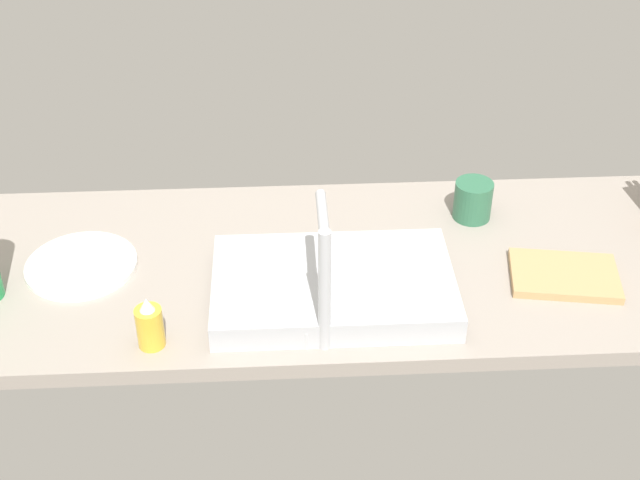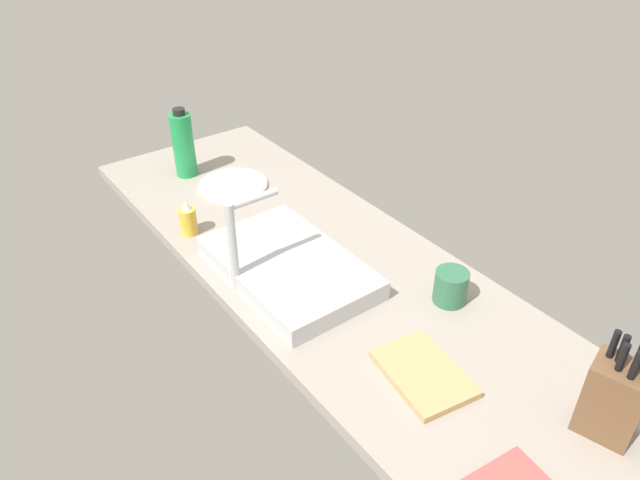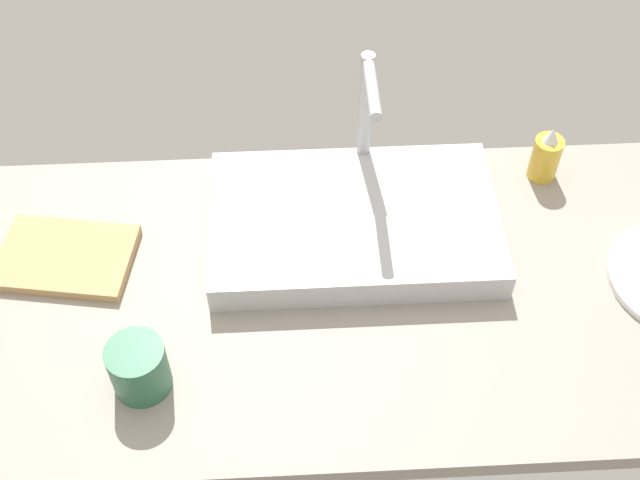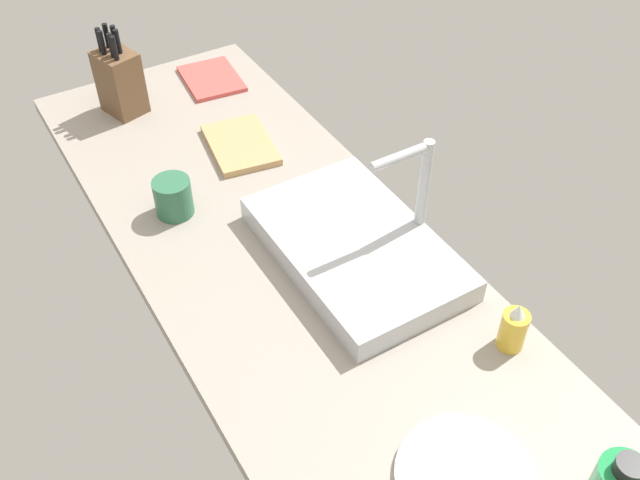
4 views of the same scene
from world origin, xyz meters
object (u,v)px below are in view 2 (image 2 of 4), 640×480
(cutting_board, at_px, (423,373))
(soap_bottle, at_px, (188,220))
(knife_block, at_px, (614,397))
(faucet, at_px, (238,238))
(coffee_mug, at_px, (451,287))
(water_bottle, at_px, (183,144))
(sink_basin, at_px, (288,267))
(dinner_plate, at_px, (233,185))

(cutting_board, distance_m, soap_bottle, 0.87)
(cutting_board, relative_size, soap_bottle, 1.97)
(knife_block, distance_m, soap_bottle, 1.24)
(faucet, distance_m, coffee_mug, 0.57)
(knife_block, xyz_separation_m, water_bottle, (1.54, 0.19, 0.02))
(water_bottle, relative_size, coffee_mug, 2.73)
(cutting_board, bearing_deg, coffee_mug, -58.34)
(cutting_board, bearing_deg, sink_basin, 4.04)
(coffee_mug, bearing_deg, soap_bottle, 29.95)
(faucet, bearing_deg, water_bottle, -14.22)
(sink_basin, height_order, coffee_mug, coffee_mug)
(knife_block, height_order, coffee_mug, knife_block)
(water_bottle, xyz_separation_m, coffee_mug, (-1.07, -0.24, -0.07))
(coffee_mug, bearing_deg, dinner_plate, 9.65)
(coffee_mug, bearing_deg, knife_block, 174.06)
(dinner_plate, bearing_deg, water_bottle, 25.50)
(cutting_board, distance_m, dinner_plate, 1.04)
(faucet, height_order, water_bottle, faucet)
(sink_basin, xyz_separation_m, soap_bottle, (0.36, 0.12, 0.02))
(knife_block, xyz_separation_m, soap_bottle, (1.18, 0.36, -0.05))
(water_bottle, bearing_deg, cutting_board, 179.58)
(cutting_board, distance_m, coffee_mug, 0.29)
(faucet, distance_m, water_bottle, 0.72)
(faucet, relative_size, cutting_board, 1.21)
(faucet, xyz_separation_m, soap_bottle, (0.33, -0.01, -0.11))
(sink_basin, xyz_separation_m, water_bottle, (0.72, -0.04, 0.09))
(soap_bottle, bearing_deg, cutting_board, -169.43)
(sink_basin, distance_m, coffee_mug, 0.44)
(cutting_board, bearing_deg, dinner_plate, -5.30)
(faucet, xyz_separation_m, coffee_mug, (-0.37, -0.41, -0.12))
(knife_block, distance_m, dinner_plate, 1.37)
(soap_bottle, height_order, water_bottle, water_bottle)
(sink_basin, relative_size, cutting_board, 2.20)
(sink_basin, height_order, dinner_plate, sink_basin)
(dinner_plate, bearing_deg, coffee_mug, -170.35)
(coffee_mug, bearing_deg, water_bottle, 12.56)
(faucet, relative_size, knife_block, 1.12)
(sink_basin, bearing_deg, knife_block, -164.23)
(water_bottle, xyz_separation_m, dinner_plate, (-0.18, -0.09, -0.11))
(sink_basin, xyz_separation_m, knife_block, (-0.82, -0.23, 0.07))
(soap_bottle, relative_size, dinner_plate, 0.48)
(knife_block, xyz_separation_m, cutting_board, (0.32, 0.20, -0.09))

